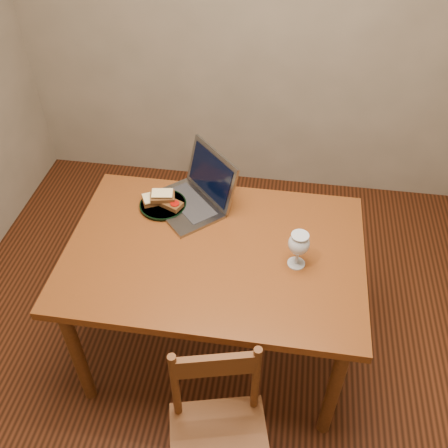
# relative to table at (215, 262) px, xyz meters

# --- Properties ---
(floor) EXTENTS (3.20, 3.20, 0.02)m
(floor) POSITION_rel_table_xyz_m (0.08, -0.10, -0.66)
(floor) COLOR black
(floor) RESTS_ON ground
(table) EXTENTS (1.30, 0.90, 0.74)m
(table) POSITION_rel_table_xyz_m (0.00, 0.00, 0.00)
(table) COLOR #542B0E
(table) RESTS_ON floor
(chair) EXTENTS (0.45, 0.44, 0.40)m
(chair) POSITION_rel_table_xyz_m (0.12, -0.67, -0.22)
(chair) COLOR #45260E
(chair) RESTS_ON floor
(plate) EXTENTS (0.22, 0.22, 0.02)m
(plate) POSITION_rel_table_xyz_m (-0.29, 0.24, 0.10)
(plate) COLOR black
(plate) RESTS_ON table
(sandwich_cheese) EXTENTS (0.14, 0.12, 0.04)m
(sandwich_cheese) POSITION_rel_table_xyz_m (-0.33, 0.25, 0.12)
(sandwich_cheese) COLOR #381E0C
(sandwich_cheese) RESTS_ON plate
(sandwich_tomato) EXTENTS (0.12, 0.10, 0.03)m
(sandwich_tomato) POSITION_rel_table_xyz_m (-0.25, 0.23, 0.12)
(sandwich_tomato) COLOR #381E0C
(sandwich_tomato) RESTS_ON plate
(sandwich_top) EXTENTS (0.13, 0.09, 0.04)m
(sandwich_top) POSITION_rel_table_xyz_m (-0.29, 0.25, 0.15)
(sandwich_top) COLOR #381E0C
(sandwich_top) RESTS_ON plate
(milk_glass) EXTENTS (0.09, 0.09, 0.17)m
(milk_glass) POSITION_rel_table_xyz_m (0.36, -0.03, 0.17)
(milk_glass) COLOR white
(milk_glass) RESTS_ON table
(laptop) EXTENTS (0.47, 0.47, 0.25)m
(laptop) POSITION_rel_table_xyz_m (-0.13, 0.30, 0.15)
(laptop) COLOR slate
(laptop) RESTS_ON table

